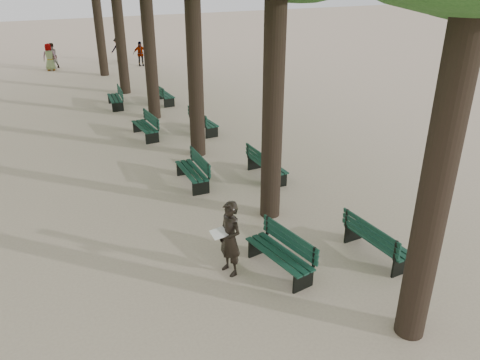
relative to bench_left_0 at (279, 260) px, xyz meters
name	(u,v)px	position (x,y,z in m)	size (l,w,h in m)	color
ground	(281,293)	(-0.37, -0.68, -0.27)	(120.00, 120.00, 0.00)	beige
bench_left_0	(279,260)	(0.00, 0.00, 0.00)	(0.79, 1.86, 0.92)	black
bench_left_1	(192,176)	(0.00, 5.06, 0.00)	(0.68, 1.83, 0.92)	black
bench_left_2	(145,131)	(0.00, 9.93, 0.00)	(0.62, 1.82, 0.92)	black
bench_left_3	(115,102)	(0.00, 14.78, 0.00)	(0.76, 1.85, 0.92)	black
bench_right_0	(376,246)	(2.27, -0.53, 0.00)	(0.59, 1.81, 0.92)	black
bench_right_1	(267,170)	(2.27, 4.44, 0.00)	(0.61, 1.81, 0.92)	black
bench_right_2	(204,126)	(2.27, 9.49, 0.00)	(0.61, 1.81, 0.92)	black
bench_right_3	(164,98)	(2.27, 14.41, 0.00)	(0.58, 1.80, 0.92)	black
man_with_map	(230,239)	(-0.97, 0.45, 0.58)	(0.68, 0.74, 1.70)	black
pedestrian_d	(49,57)	(-1.60, 25.37, 0.57)	(0.82, 0.34, 1.69)	#262628
pedestrian_a	(52,56)	(-1.38, 25.98, 0.54)	(0.79, 0.32, 1.62)	#262628
pedestrian_b	(118,49)	(3.12, 26.64, 0.54)	(1.05, 0.33, 1.63)	#262628
pedestrian_c	(140,54)	(3.98, 24.23, 0.53)	(0.93, 0.32, 1.60)	#262628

